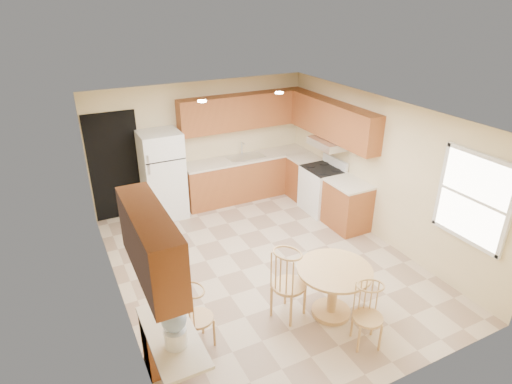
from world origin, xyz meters
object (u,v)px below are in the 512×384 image
chair_table_b (373,314)px  dining_table (333,285)px  stove (322,189)px  chair_table_a (293,281)px  water_crock (175,327)px  refrigerator (163,175)px  chair_desk (200,315)px

chair_table_b → dining_table: bearing=-64.9°
chair_table_b → stove: bearing=-94.1°
dining_table → chair_table_a: size_ratio=0.97×
chair_table_a → water_crock: water_crock is taller
stove → chair_table_b: stove is taller
refrigerator → water_crock: bearing=-103.8°
refrigerator → chair_desk: size_ratio=1.98×
chair_desk → water_crock: size_ratio=1.64×
chair_table_a → chair_desk: 1.27m
dining_table → chair_desk: chair_desk is taller
dining_table → chair_table_b: size_ratio=1.17×
stove → chair_desk: size_ratio=1.26×
chair_table_a → water_crock: (-1.72, -0.54, 0.38)m
water_crock → chair_table_a: bearing=17.4°
stove → dining_table: stove is taller
water_crock → refrigerator: bearing=76.2°
stove → dining_table: 3.13m
chair_table_a → water_crock: size_ratio=1.95×
dining_table → chair_table_b: bearing=-86.1°
chair_table_a → chair_table_b: (0.60, -0.88, -0.10)m
chair_table_a → chair_desk: bearing=-115.7°
stove → chair_desk: 4.26m
refrigerator → chair_table_a: size_ratio=1.67×
chair_table_a → refrigerator: bearing=166.4°
chair_table_b → refrigerator: bearing=-53.4°
chair_desk → refrigerator: bearing=158.8°
water_crock → chair_table_b: bearing=-8.4°
chair_desk → water_crock: water_crock is taller
chair_table_a → chair_table_b: chair_table_a is taller
stove → water_crock: 5.00m
chair_table_b → chair_desk: chair_desk is taller
chair_table_a → dining_table: bearing=50.8°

